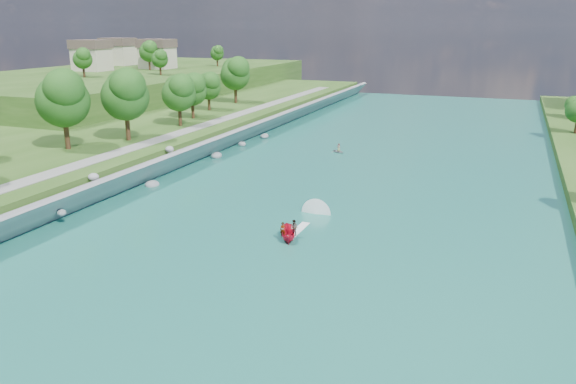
% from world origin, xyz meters
% --- Properties ---
extents(ground, '(260.00, 260.00, 0.00)m').
position_xyz_m(ground, '(0.00, 0.00, 0.00)').
color(ground, '#2D5119').
rests_on(ground, ground).
extents(river_water, '(55.00, 240.00, 0.10)m').
position_xyz_m(river_water, '(0.00, 20.00, 0.05)').
color(river_water, '#1B675D').
rests_on(river_water, ground).
extents(berm_west, '(45.00, 240.00, 3.50)m').
position_xyz_m(berm_west, '(-50.00, 20.00, 1.75)').
color(berm_west, '#2D5119').
rests_on(berm_west, ground).
extents(ridge_west, '(60.00, 120.00, 9.00)m').
position_xyz_m(ridge_west, '(-82.50, 95.00, 4.50)').
color(ridge_west, '#2D5119').
rests_on(ridge_west, ground).
extents(riprap_bank, '(4.34, 236.00, 4.37)m').
position_xyz_m(riprap_bank, '(-25.83, 19.27, 1.78)').
color(riprap_bank, slate).
rests_on(riprap_bank, ground).
extents(riverside_path, '(3.00, 200.00, 0.10)m').
position_xyz_m(riverside_path, '(-32.50, 20.00, 3.55)').
color(riverside_path, gray).
rests_on(riverside_path, berm_west).
extents(ridge_houses, '(29.50, 29.50, 8.40)m').
position_xyz_m(ridge_houses, '(-88.67, 100.00, 13.31)').
color(ridge_houses, beige).
rests_on(ridge_houses, ridge_west).
extents(trees_west, '(17.42, 149.23, 13.82)m').
position_xyz_m(trees_west, '(-40.71, 13.64, 9.21)').
color(trees_west, '#134A15').
rests_on(trees_west, berm_west).
extents(trees_ridge, '(18.58, 50.62, 9.57)m').
position_xyz_m(trees_ridge, '(-73.66, 93.22, 13.19)').
color(trees_ridge, '#134A15').
rests_on(trees_ridge, ridge_west).
extents(motorboat, '(3.60, 18.76, 2.01)m').
position_xyz_m(motorboat, '(-0.08, 11.50, 0.70)').
color(motorboat, red).
rests_on(motorboat, river_water).
extents(raft, '(3.04, 2.88, 1.56)m').
position_xyz_m(raft, '(-7.13, 51.00, 0.44)').
color(raft, '#92949A').
rests_on(raft, river_water).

